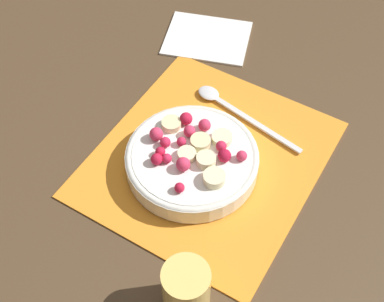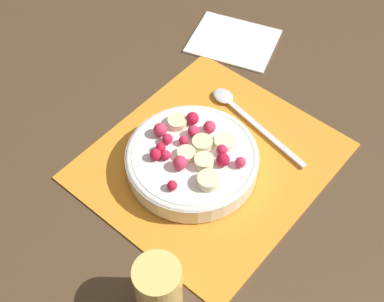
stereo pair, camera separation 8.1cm
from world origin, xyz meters
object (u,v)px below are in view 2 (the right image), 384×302
drinking_glass (158,287)px  napkin (233,40)px  spoon (240,110)px  fruit_bowl (192,159)px

drinking_glass → napkin: bearing=-153.0°
spoon → drinking_glass: bearing=120.3°
napkin → drinking_glass: bearing=27.0°
fruit_bowl → drinking_glass: 0.22m
drinking_glass → spoon: bearing=-160.1°
spoon → drinking_glass: drinking_glass is taller
spoon → drinking_glass: (0.33, 0.12, 0.03)m
fruit_bowl → spoon: size_ratio=0.96×
drinking_glass → napkin: 0.53m
drinking_glass → napkin: (-0.48, -0.24, -0.04)m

